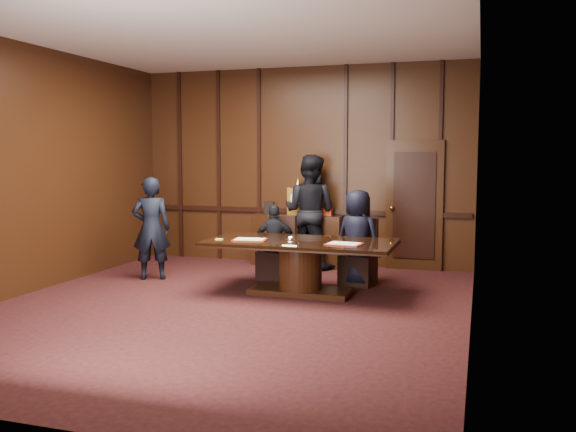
# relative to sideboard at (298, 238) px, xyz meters

# --- Properties ---
(room) EXTENTS (7.00, 7.04, 3.50)m
(room) POSITION_rel_sideboard_xyz_m (0.07, -3.12, 1.24)
(room) COLOR black
(room) RESTS_ON ground
(sideboard) EXTENTS (1.60, 0.45, 1.54)m
(sideboard) POSITION_rel_sideboard_xyz_m (0.00, 0.00, 0.00)
(sideboard) COLOR black
(sideboard) RESTS_ON ground
(conference_table) EXTENTS (2.62, 1.32, 0.76)m
(conference_table) POSITION_rel_sideboard_xyz_m (0.69, -2.16, 0.02)
(conference_table) COLOR black
(conference_table) RESTS_ON ground
(folder_left) EXTENTS (0.50, 0.40, 0.02)m
(folder_left) POSITION_rel_sideboard_xyz_m (-0.00, -2.34, 0.28)
(folder_left) COLOR #99250E
(folder_left) RESTS_ON conference_table
(folder_right) EXTENTS (0.50, 0.38, 0.02)m
(folder_right) POSITION_rel_sideboard_xyz_m (1.35, -2.34, 0.28)
(folder_right) COLOR #99250E
(folder_right) RESTS_ON conference_table
(inkstand) EXTENTS (0.20, 0.14, 0.12)m
(inkstand) POSITION_rel_sideboard_xyz_m (0.69, -2.61, 0.33)
(inkstand) COLOR white
(inkstand) RESTS_ON conference_table
(notepad) EXTENTS (0.10, 0.07, 0.01)m
(notepad) POSITION_rel_sideboard_xyz_m (-0.43, -2.43, 0.28)
(notepad) COLOR #D7CE69
(notepad) RESTS_ON conference_table
(chair_left) EXTENTS (0.55, 0.55, 0.99)m
(chair_left) POSITION_rel_sideboard_xyz_m (0.04, -1.28, -0.19)
(chair_left) COLOR black
(chair_left) RESTS_ON ground
(chair_right) EXTENTS (0.54, 0.54, 0.99)m
(chair_right) POSITION_rel_sideboard_xyz_m (1.34, -1.28, -0.19)
(chair_right) COLOR black
(chair_right) RESTS_ON ground
(signatory_left) EXTENTS (0.75, 0.46, 1.19)m
(signatory_left) POSITION_rel_sideboard_xyz_m (0.04, -1.36, 0.11)
(signatory_left) COLOR black
(signatory_left) RESTS_ON ground
(signatory_right) EXTENTS (0.81, 0.65, 1.44)m
(signatory_right) POSITION_rel_sideboard_xyz_m (1.34, -1.36, 0.23)
(signatory_right) COLOR black
(signatory_right) RESTS_ON ground
(witness_left) EXTENTS (0.70, 0.60, 1.61)m
(witness_left) POSITION_rel_sideboard_xyz_m (-1.84, -1.87, 0.32)
(witness_left) COLOR black
(witness_left) RESTS_ON ground
(witness_right) EXTENTS (1.06, 0.88, 1.96)m
(witness_right) POSITION_rel_sideboard_xyz_m (0.26, -0.16, 0.49)
(witness_right) COLOR black
(witness_right) RESTS_ON ground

